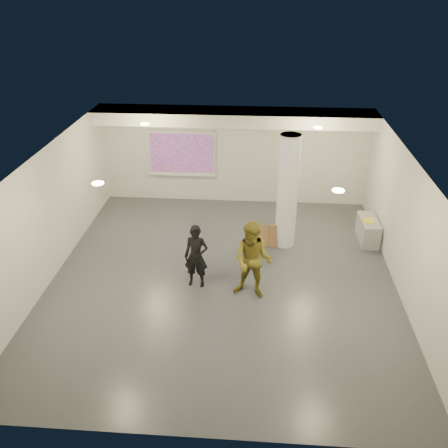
# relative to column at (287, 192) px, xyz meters

# --- Properties ---
(floor) EXTENTS (8.00, 9.00, 0.01)m
(floor) POSITION_rel_column_xyz_m (-1.50, -1.80, -1.50)
(floor) COLOR #3A3C43
(floor) RESTS_ON ground
(ceiling) EXTENTS (8.00, 9.00, 0.01)m
(ceiling) POSITION_rel_column_xyz_m (-1.50, -1.80, 1.50)
(ceiling) COLOR silver
(ceiling) RESTS_ON floor
(wall_back) EXTENTS (8.00, 0.01, 3.00)m
(wall_back) POSITION_rel_column_xyz_m (-1.50, 2.70, 0.00)
(wall_back) COLOR silver
(wall_back) RESTS_ON floor
(wall_front) EXTENTS (8.00, 0.01, 3.00)m
(wall_front) POSITION_rel_column_xyz_m (-1.50, -6.30, 0.00)
(wall_front) COLOR silver
(wall_front) RESTS_ON floor
(wall_left) EXTENTS (0.01, 9.00, 3.00)m
(wall_left) POSITION_rel_column_xyz_m (-5.50, -1.80, 0.00)
(wall_left) COLOR silver
(wall_left) RESTS_ON floor
(wall_right) EXTENTS (0.01, 9.00, 3.00)m
(wall_right) POSITION_rel_column_xyz_m (2.50, -1.80, 0.00)
(wall_right) COLOR silver
(wall_right) RESTS_ON floor
(soffit_band) EXTENTS (8.00, 1.10, 0.36)m
(soffit_band) POSITION_rel_column_xyz_m (-1.50, 2.15, 1.32)
(soffit_band) COLOR silver
(soffit_band) RESTS_ON ceiling
(downlight_nw) EXTENTS (0.22, 0.22, 0.02)m
(downlight_nw) POSITION_rel_column_xyz_m (-3.70, 0.70, 1.48)
(downlight_nw) COLOR #FFEF93
(downlight_nw) RESTS_ON ceiling
(downlight_ne) EXTENTS (0.22, 0.22, 0.02)m
(downlight_ne) POSITION_rel_column_xyz_m (0.70, 0.70, 1.48)
(downlight_ne) COLOR #FFEF93
(downlight_ne) RESTS_ON ceiling
(downlight_sw) EXTENTS (0.22, 0.22, 0.02)m
(downlight_sw) POSITION_rel_column_xyz_m (-3.70, -3.30, 1.48)
(downlight_sw) COLOR #FFEF93
(downlight_sw) RESTS_ON ceiling
(downlight_se) EXTENTS (0.22, 0.22, 0.02)m
(downlight_se) POSITION_rel_column_xyz_m (0.70, -3.30, 1.48)
(downlight_se) COLOR #FFEF93
(downlight_se) RESTS_ON ceiling
(column) EXTENTS (0.52, 0.52, 3.00)m
(column) POSITION_rel_column_xyz_m (0.00, 0.00, 0.00)
(column) COLOR white
(column) RESTS_ON floor
(projection_screen) EXTENTS (2.10, 0.13, 1.42)m
(projection_screen) POSITION_rel_column_xyz_m (-3.10, 2.65, 0.03)
(projection_screen) COLOR silver
(projection_screen) RESTS_ON wall_back
(credenza) EXTENTS (0.48, 1.09, 0.63)m
(credenza) POSITION_rel_column_xyz_m (2.22, 0.35, -1.19)
(credenza) COLOR #949699
(credenza) RESTS_ON floor
(papers_stack) EXTENTS (0.27, 0.33, 0.02)m
(papers_stack) POSITION_rel_column_xyz_m (2.25, 0.32, -0.86)
(papers_stack) COLOR white
(papers_stack) RESTS_ON credenza
(postit_pad) EXTENTS (0.21, 0.28, 0.03)m
(postit_pad) POSITION_rel_column_xyz_m (2.16, 0.26, -0.86)
(postit_pad) COLOR yellow
(postit_pad) RESTS_ON credenza
(cardboard_back) EXTENTS (0.56, 0.17, 0.60)m
(cardboard_back) POSITION_rel_column_xyz_m (-0.12, -0.13, -1.20)
(cardboard_back) COLOR olive
(cardboard_back) RESTS_ON floor
(cardboard_front) EXTENTS (0.55, 0.25, 0.58)m
(cardboard_front) POSITION_rel_column_xyz_m (-0.52, -0.12, -1.21)
(cardboard_front) COLOR olive
(cardboard_front) RESTS_ON floor
(woman) EXTENTS (0.58, 0.42, 1.50)m
(woman) POSITION_rel_column_xyz_m (-2.08, -2.07, -0.75)
(woman) COLOR black
(woman) RESTS_ON floor
(man) EXTENTS (1.01, 0.86, 1.80)m
(man) POSITION_rel_column_xyz_m (-0.80, -2.40, -0.60)
(man) COLOR olive
(man) RESTS_ON floor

